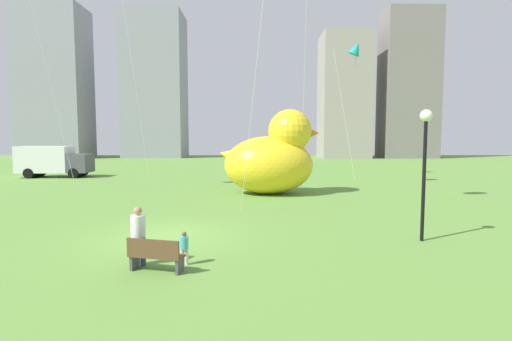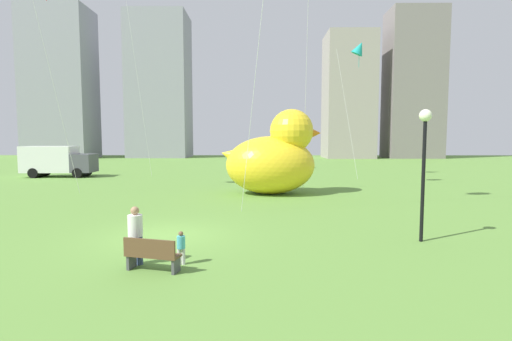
{
  "view_description": "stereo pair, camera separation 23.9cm",
  "coord_description": "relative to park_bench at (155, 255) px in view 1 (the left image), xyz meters",
  "views": [
    {
      "loc": [
        3.13,
        -13.36,
        3.47
      ],
      "look_at": [
        3.21,
        3.54,
        2.08
      ],
      "focal_mm": 26.56,
      "sensor_mm": 36.0,
      "label": 1
    },
    {
      "loc": [
        3.37,
        -13.36,
        3.47
      ],
      "look_at": [
        3.21,
        3.54,
        2.08
      ],
      "focal_mm": 26.56,
      "sensor_mm": 36.0,
      "label": 2
    }
  ],
  "objects": [
    {
      "name": "ground_plane",
      "position": [
        -0.54,
        3.66,
        -0.47
      ],
      "size": [
        140.0,
        140.0,
        0.0
      ],
      "primitive_type": "plane",
      "color": "#5F8F3B"
    },
    {
      "name": "person_child",
      "position": [
        0.66,
        0.57,
        0.05
      ],
      "size": [
        0.23,
        0.23,
        0.94
      ],
      "color": "silver",
      "rests_on": "ground"
    },
    {
      "name": "box_truck",
      "position": [
        -15.87,
        25.1,
        0.98
      ],
      "size": [
        6.37,
        2.56,
        2.85
      ],
      "color": "white",
      "rests_on": "ground"
    },
    {
      "name": "kite_teal",
      "position": [
        11.82,
        25.25,
        11.19
      ],
      "size": [
        2.87,
        2.77,
        12.41
      ],
      "color": "silver",
      "rests_on": "ground"
    },
    {
      "name": "park_bench",
      "position": [
        0.0,
        0.0,
        0.0
      ],
      "size": [
        1.54,
        0.8,
        0.9
      ],
      "color": "brown",
      "rests_on": "ground"
    },
    {
      "name": "giant_inflatable_duck",
      "position": [
        3.75,
        14.34,
        1.82
      ],
      "size": [
        6.49,
        4.17,
        5.38
      ],
      "color": "yellow",
      "rests_on": "ground"
    },
    {
      "name": "city_skyline",
      "position": [
        -10.5,
        63.82,
        13.0
      ],
      "size": [
        80.34,
        16.3,
        29.0
      ],
      "color": "gray",
      "rests_on": "ground"
    },
    {
      "name": "lamppost",
      "position": [
        8.36,
        3.03,
        2.78
      ],
      "size": [
        0.41,
        0.41,
        4.48
      ],
      "color": "black",
      "rests_on": "ground"
    },
    {
      "name": "person_adult",
      "position": [
        -0.6,
        0.56,
        0.43
      ],
      "size": [
        0.4,
        0.4,
        1.63
      ],
      "color": "#38476B",
      "rests_on": "ground"
    }
  ]
}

